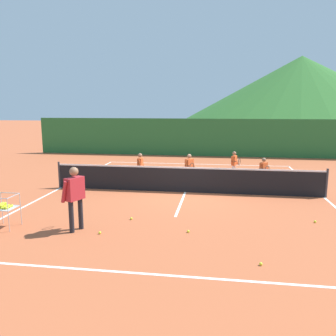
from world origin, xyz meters
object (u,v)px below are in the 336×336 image
(student_0, at_px, (140,165))
(ball_cart, at_px, (4,206))
(student_1, at_px, (189,166))
(tennis_ball_0, at_px, (188,231))
(tennis_net, at_px, (185,179))
(tennis_ball_3, at_px, (81,193))
(student_2, at_px, (234,162))
(tennis_ball_4, at_px, (261,264))
(student_3, at_px, (264,170))
(tennis_ball_6, at_px, (100,233))
(tennis_ball_1, at_px, (315,222))
(tennis_ball_5, at_px, (131,218))
(instructor, at_px, (75,193))

(student_0, height_order, ball_cart, student_0)
(student_1, distance_m, ball_cart, 7.31)
(student_1, relative_size, tennis_ball_0, 19.01)
(student_0, height_order, tennis_ball_0, student_0)
(tennis_net, distance_m, student_0, 2.40)
(tennis_ball_3, bearing_deg, student_2, 32.99)
(ball_cart, bearing_deg, tennis_net, 45.69)
(student_2, distance_m, ball_cart, 9.78)
(student_1, height_order, student_2, student_1)
(student_0, height_order, tennis_ball_4, student_0)
(student_2, height_order, student_3, student_2)
(ball_cart, bearing_deg, tennis_ball_3, 81.10)
(student_2, relative_size, ball_cart, 1.36)
(tennis_ball_3, xyz_separation_m, tennis_ball_4, (5.97, -4.97, 0.00))
(ball_cart, xyz_separation_m, tennis_ball_6, (2.68, -0.08, -0.56))
(tennis_ball_3, bearing_deg, tennis_ball_1, -14.82)
(student_3, bearing_deg, student_1, -178.77)
(student_3, height_order, tennis_ball_0, student_3)
(tennis_net, bearing_deg, tennis_ball_5, -109.85)
(student_2, relative_size, tennis_ball_4, 17.93)
(tennis_ball_3, bearing_deg, student_1, 28.38)
(tennis_ball_4, xyz_separation_m, tennis_ball_5, (-3.36, 2.40, 0.00))
(tennis_ball_5, height_order, tennis_ball_6, same)
(tennis_ball_4, bearing_deg, tennis_ball_0, 135.37)
(student_2, bearing_deg, tennis_ball_1, -70.83)
(student_1, bearing_deg, tennis_ball_0, -85.23)
(student_1, relative_size, tennis_ball_5, 19.01)
(tennis_net, bearing_deg, tennis_ball_6, -110.71)
(student_0, xyz_separation_m, tennis_ball_1, (5.98, -4.14, -0.74))
(instructor, height_order, student_0, instructor)
(tennis_net, height_order, tennis_ball_5, tennis_net)
(student_0, relative_size, student_3, 1.08)
(student_0, xyz_separation_m, student_2, (3.96, 1.66, -0.04))
(tennis_net, distance_m, student_1, 1.29)
(ball_cart, relative_size, tennis_ball_4, 13.22)
(instructor, relative_size, student_0, 1.32)
(student_2, distance_m, tennis_ball_3, 6.91)
(ball_cart, distance_m, tennis_ball_4, 6.70)
(instructor, bearing_deg, student_1, 66.58)
(student_2, xyz_separation_m, tennis_ball_1, (2.02, -5.81, -0.70))
(student_2, bearing_deg, student_3, -55.39)
(student_1, relative_size, tennis_ball_6, 19.01)
(tennis_ball_1, relative_size, tennis_ball_6, 1.00)
(instructor, distance_m, student_0, 5.72)
(tennis_ball_0, bearing_deg, student_3, 65.28)
(tennis_ball_4, bearing_deg, tennis_net, 110.22)
(tennis_net, distance_m, tennis_ball_6, 4.95)
(ball_cart, bearing_deg, instructor, 2.29)
(instructor, bearing_deg, student_3, 46.60)
(tennis_ball_0, relative_size, tennis_ball_5, 1.00)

